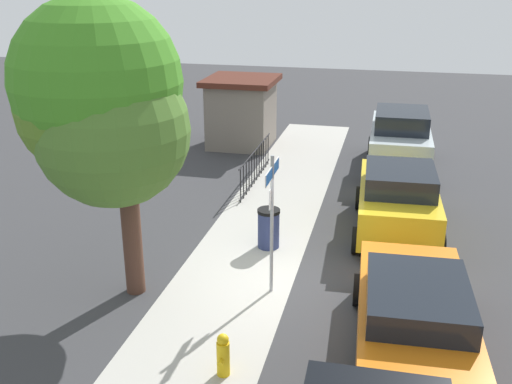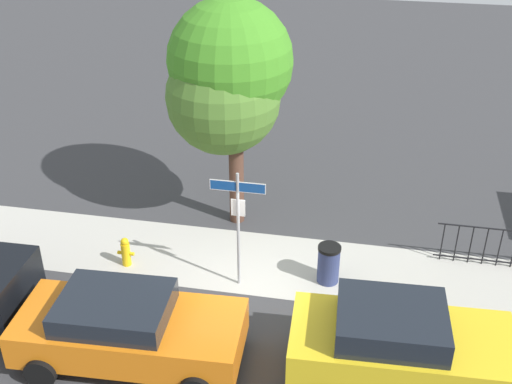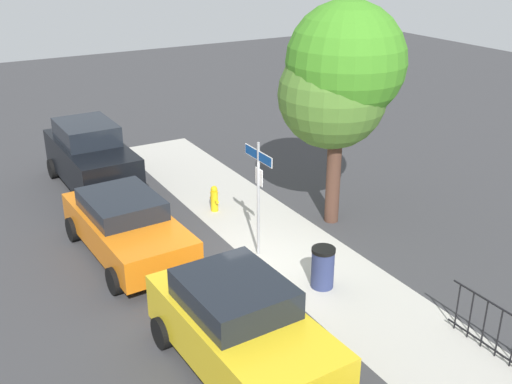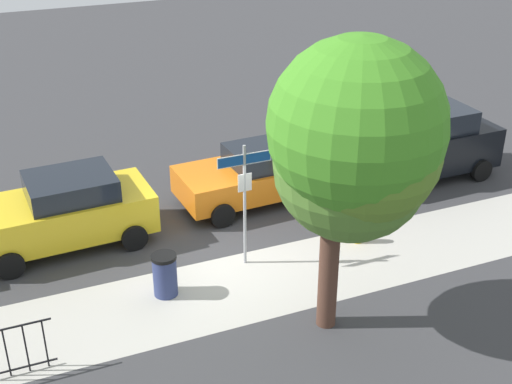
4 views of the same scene
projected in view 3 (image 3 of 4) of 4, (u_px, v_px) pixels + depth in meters
name	position (u px, v px, depth m)	size (l,w,h in m)	color
ground_plane	(251.00, 264.00, 14.88)	(60.00, 60.00, 0.00)	#38383A
sidewalk_strip	(343.00, 287.00, 13.88)	(24.00, 2.60, 0.00)	#B2AEA5
street_sign	(258.00, 179.00, 14.54)	(1.25, 0.07, 2.97)	#9EA0A5
shade_tree	(341.00, 77.00, 15.91)	(3.17, 3.32, 5.99)	#4D3126
car_black	(91.00, 156.00, 19.01)	(4.54, 2.11, 2.08)	black
car_orange	(126.00, 225.00, 15.04)	(4.58, 2.28, 1.52)	orange
car_yellow	(240.00, 328.00, 10.93)	(4.29, 2.27, 1.79)	gold
fire_hydrant	(214.00, 199.00, 17.58)	(0.42, 0.22, 0.78)	yellow
trash_bin	(323.00, 267.00, 13.73)	(0.55, 0.55, 0.98)	navy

